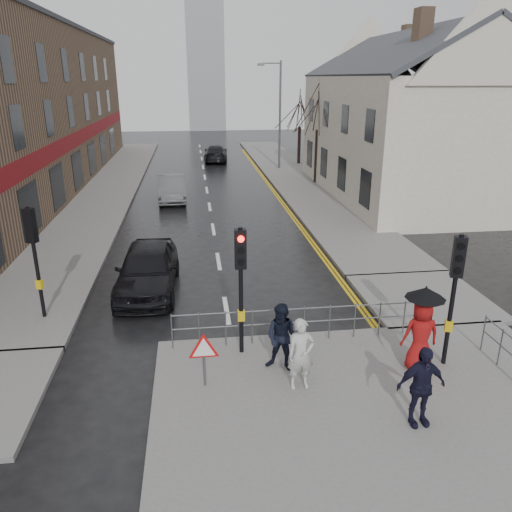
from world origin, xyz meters
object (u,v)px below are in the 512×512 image
object	(u,v)px
pedestrian_a	(301,354)
car_mid	(172,188)
pedestrian_with_umbrella	(422,326)
pedestrian_b	(282,338)
pedestrian_d	(421,386)
car_parked	(147,269)

from	to	relation	value
pedestrian_a	car_mid	world-z (taller)	pedestrian_a
pedestrian_a	pedestrian_with_umbrella	distance (m)	3.09
pedestrian_b	pedestrian_with_umbrella	world-z (taller)	pedestrian_with_umbrella
pedestrian_d	pedestrian_a	bearing A→B (deg)	140.69
pedestrian_with_umbrella	car_parked	bearing A→B (deg)	139.40
pedestrian_with_umbrella	car_mid	size ratio (longest dim) A/B	0.48
pedestrian_with_umbrella	pedestrian_d	xyz separation A→B (m)	(-0.90, -2.00, -0.26)
pedestrian_b	pedestrian_a	bearing A→B (deg)	-44.61
pedestrian_a	car_mid	xyz separation A→B (m)	(-3.53, 19.87, -0.26)
pedestrian_a	pedestrian_with_umbrella	xyz separation A→B (m)	(3.05, 0.42, 0.29)
pedestrian_a	pedestrian_b	xyz separation A→B (m)	(-0.28, 0.80, 0.00)
pedestrian_d	car_parked	size ratio (longest dim) A/B	0.37
pedestrian_a	pedestrian_d	distance (m)	2.66
pedestrian_b	pedestrian_d	distance (m)	3.40
pedestrian_with_umbrella	car_mid	xyz separation A→B (m)	(-6.58, 19.45, -0.55)
car_mid	pedestrian_a	bearing A→B (deg)	-82.46
car_mid	car_parked	bearing A→B (deg)	-94.23
pedestrian_b	car_parked	world-z (taller)	pedestrian_b
car_parked	car_mid	world-z (taller)	car_parked
pedestrian_a	pedestrian_b	bearing A→B (deg)	104.44
pedestrian_b	pedestrian_d	world-z (taller)	pedestrian_d
pedestrian_b	pedestrian_d	xyz separation A→B (m)	(2.43, -2.38, 0.02)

